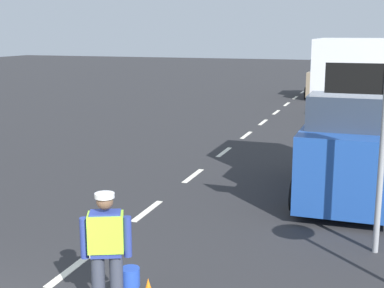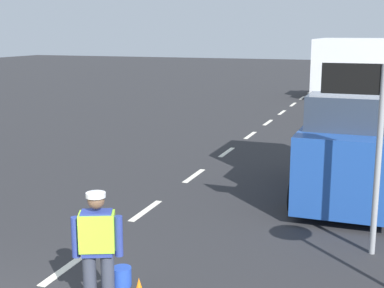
{
  "view_description": "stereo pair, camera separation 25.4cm",
  "coord_description": "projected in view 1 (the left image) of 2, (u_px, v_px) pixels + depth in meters",
  "views": [
    {
      "loc": [
        4.43,
        -4.34,
        3.71
      ],
      "look_at": [
        0.36,
        7.56,
        1.1
      ],
      "focal_mm": 51.05,
      "sensor_mm": 36.0,
      "label": 1
    },
    {
      "loc": [
        4.67,
        -4.25,
        3.71
      ],
      "look_at": [
        0.36,
        7.56,
        1.1
      ],
      "focal_mm": 51.05,
      "sensor_mm": 36.0,
      "label": 2
    }
  ],
  "objects": [
    {
      "name": "delivery_truck",
      "position": [
        352.0,
        125.0,
        12.37
      ],
      "size": [
        2.16,
        4.6,
        3.54
      ],
      "color": "#1E4799",
      "rests_on": "ground"
    },
    {
      "name": "ground_plane",
      "position": [
        277.0,
        111.0,
        25.63
      ],
      "size": [
        96.0,
        96.0,
        0.0
      ],
      "primitive_type": "plane",
      "color": "#28282B"
    },
    {
      "name": "car_parked_far",
      "position": [
        373.0,
        96.0,
        22.84
      ],
      "size": [
        2.0,
        3.85,
        2.28
      ],
      "color": "silver",
      "rests_on": "ground"
    },
    {
      "name": "lane_center_line",
      "position": [
        291.0,
        101.0,
        29.52
      ],
      "size": [
        0.14,
        46.4,
        0.01
      ],
      "color": "silver",
      "rests_on": "ground"
    },
    {
      "name": "road_worker",
      "position": [
        108.0,
        247.0,
        7.16
      ],
      "size": [
        0.68,
        0.56,
        1.67
      ],
      "color": "#383D4C",
      "rests_on": "ground"
    },
    {
      "name": "car_outgoing_far",
      "position": [
        325.0,
        79.0,
        30.78
      ],
      "size": [
        1.93,
        3.84,
        2.22
      ],
      "color": "gray",
      "rests_on": "ground"
    },
    {
      "name": "lane_direction_sign",
      "position": [
        370.0,
        112.0,
        8.94
      ],
      "size": [
        1.16,
        0.11,
        3.2
      ],
      "color": "gray",
      "rests_on": "ground"
    }
  ]
}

